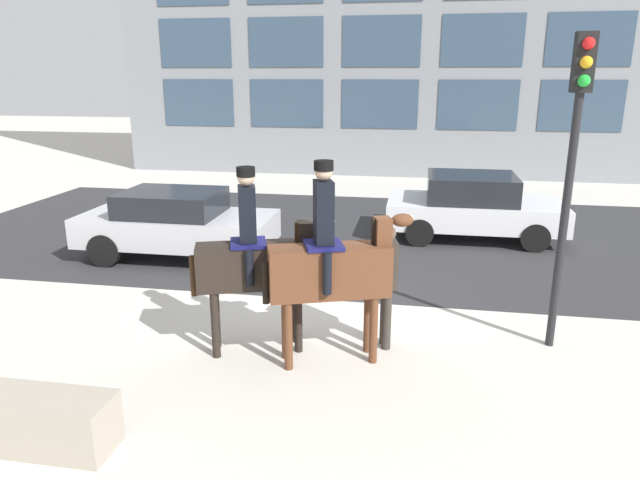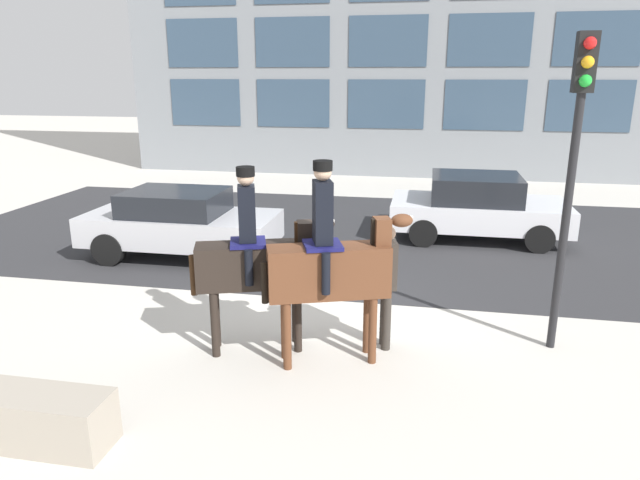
% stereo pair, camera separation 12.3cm
% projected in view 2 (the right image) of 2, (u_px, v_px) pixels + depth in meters
% --- Properties ---
extents(ground_plane, '(80.00, 80.00, 0.00)m').
position_uv_depth(ground_plane, '(317.00, 312.00, 9.16)').
color(ground_plane, beige).
extents(road_surface, '(19.54, 8.50, 0.01)m').
position_uv_depth(road_surface, '(356.00, 234.00, 13.64)').
color(road_surface, '#2D2D30').
rests_on(road_surface, ground_plane).
extents(mounted_horse_lead, '(1.87, 0.90, 2.54)m').
position_uv_depth(mounted_horse_lead, '(256.00, 260.00, 7.58)').
color(mounted_horse_lead, black).
rests_on(mounted_horse_lead, ground_plane).
extents(mounted_horse_companion, '(1.87, 0.93, 2.67)m').
position_uv_depth(mounted_horse_companion, '(331.00, 265.00, 7.25)').
color(mounted_horse_companion, '#59331E').
rests_on(mounted_horse_companion, ground_plane).
extents(pedestrian_bystander, '(0.81, 0.57, 1.75)m').
position_uv_depth(pedestrian_bystander, '(386.00, 277.00, 7.70)').
color(pedestrian_bystander, '#332D28').
rests_on(pedestrian_bystander, ground_plane).
extents(street_car_near_lane, '(3.93, 1.79, 1.40)m').
position_uv_depth(street_car_near_lane, '(180.00, 222.00, 11.73)').
color(street_car_near_lane, '#B7B7BC').
rests_on(street_car_near_lane, ground_plane).
extents(street_car_far_lane, '(3.94, 2.07, 1.47)m').
position_uv_depth(street_car_far_lane, '(477.00, 206.00, 13.09)').
color(street_car_far_lane, silver).
rests_on(street_car_far_lane, ground_plane).
extents(traffic_light, '(0.24, 0.29, 4.17)m').
position_uv_depth(traffic_light, '(575.00, 147.00, 7.20)').
color(traffic_light, black).
rests_on(traffic_light, ground_plane).
extents(planter_ledge, '(1.99, 0.56, 0.57)m').
position_uv_depth(planter_ledge, '(18.00, 416.00, 5.86)').
color(planter_ledge, '#9E9384').
rests_on(planter_ledge, ground_plane).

